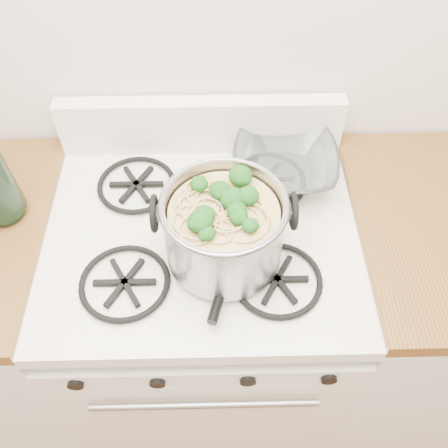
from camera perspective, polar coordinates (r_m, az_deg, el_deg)
gas_range at (r=1.60m, az=-1.98°, el=-11.23°), size 0.76×0.66×0.92m
counter_left at (r=1.67m, az=-19.85°, el=-10.43°), size 0.25×0.65×0.92m
stock_pot at (r=1.08m, az=0.00°, el=-0.54°), size 0.30×0.27×0.18m
spatula at (r=1.18m, az=1.86°, el=-0.50°), size 0.36×0.38×0.02m
glass_bowl at (r=1.31m, az=6.90°, el=6.32°), size 0.12×0.12×0.03m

